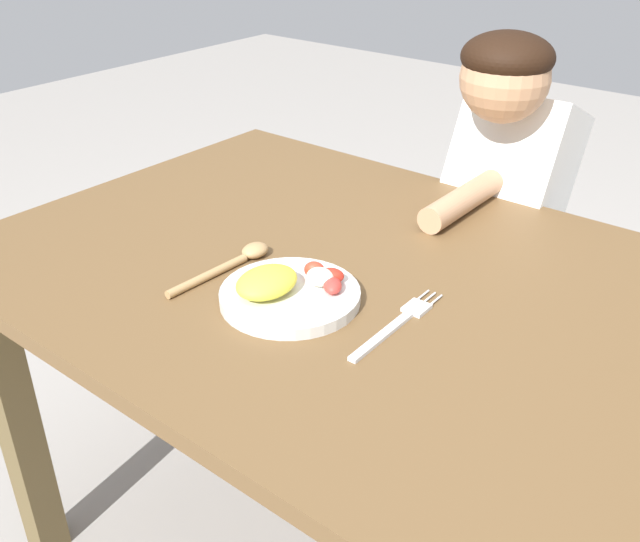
# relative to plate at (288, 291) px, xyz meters

# --- Properties ---
(dining_table) EXTENTS (1.39, 0.84, 0.70)m
(dining_table) POSITION_rel_plate_xyz_m (0.11, 0.13, -0.11)
(dining_table) COLOR brown
(dining_table) RESTS_ON ground_plane
(plate) EXTENTS (0.20, 0.20, 0.05)m
(plate) POSITION_rel_plate_xyz_m (0.00, 0.00, 0.00)
(plate) COLOR silver
(plate) RESTS_ON dining_table
(fork) EXTENTS (0.03, 0.21, 0.01)m
(fork) POSITION_rel_plate_xyz_m (0.16, 0.05, -0.01)
(fork) COLOR silver
(fork) RESTS_ON dining_table
(spoon) EXTENTS (0.04, 0.20, 0.02)m
(spoon) POSITION_rel_plate_xyz_m (-0.13, 0.03, -0.01)
(spoon) COLOR #AA8453
(spoon) RESTS_ON dining_table
(person) EXTENTS (0.22, 0.45, 1.01)m
(person) POSITION_rel_plate_xyz_m (0.04, 0.64, -0.19)
(person) COLOR #363D5C
(person) RESTS_ON ground_plane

